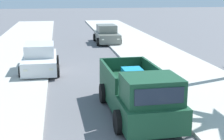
% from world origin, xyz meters
% --- Properties ---
extents(sidewalk_left, '(4.88, 60.00, 0.12)m').
position_xyz_m(sidewalk_left, '(-4.71, 12.00, 0.06)').
color(sidewalk_left, beige).
rests_on(sidewalk_left, ground).
extents(sidewalk_right, '(4.88, 60.00, 0.12)m').
position_xyz_m(sidewalk_right, '(4.71, 12.00, 0.06)').
color(sidewalk_right, beige).
rests_on(sidewalk_right, ground).
extents(curb_left, '(0.16, 60.00, 0.10)m').
position_xyz_m(curb_left, '(-3.67, 12.00, 0.05)').
color(curb_left, silver).
rests_on(curb_left, ground).
extents(curb_right, '(0.16, 60.00, 0.10)m').
position_xyz_m(curb_right, '(3.67, 12.00, 0.05)').
color(curb_right, silver).
rests_on(curb_right, ground).
extents(pickup_truck, '(2.31, 5.25, 1.80)m').
position_xyz_m(pickup_truck, '(1.00, 4.70, 0.78)').
color(pickup_truck, '#19472D').
rests_on(pickup_truck, ground).
extents(car_left_near, '(2.04, 4.27, 1.54)m').
position_xyz_m(car_left_near, '(2.39, 21.33, 0.71)').
color(car_left_near, slate).
rests_on(car_left_near, ground).
extents(car_left_mid, '(2.05, 4.27, 1.54)m').
position_xyz_m(car_left_mid, '(-2.73, 11.89, 0.71)').
color(car_left_mid, silver).
rests_on(car_left_mid, ground).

